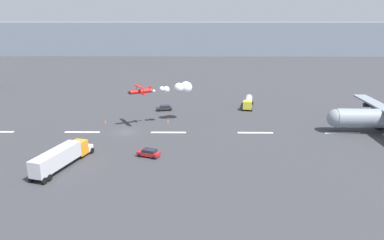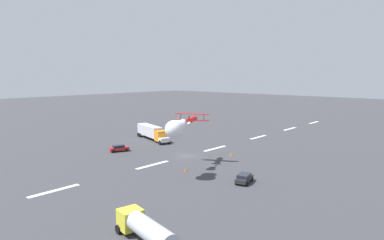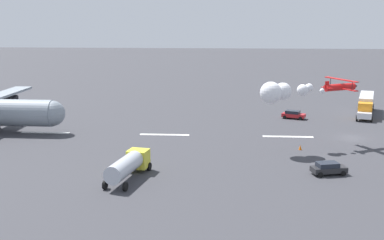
{
  "view_description": "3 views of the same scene",
  "coord_description": "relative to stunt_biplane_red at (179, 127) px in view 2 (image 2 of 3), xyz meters",
  "views": [
    {
      "loc": [
        16.04,
        -77.2,
        25.92
      ],
      "look_at": [
        15.25,
        -3.09,
        3.89
      ],
      "focal_mm": 33.47,
      "sensor_mm": 36.0,
      "label": 1
    },
    {
      "loc": [
        52.34,
        48.15,
        17.35
      ],
      "look_at": [
        3.21,
        4.31,
        8.53
      ],
      "focal_mm": 31.55,
      "sensor_mm": 36.0,
      "label": 2
    },
    {
      "loc": [
        19.75,
        78.58,
        18.85
      ],
      "look_at": [
        25.18,
        0.0,
        2.48
      ],
      "focal_mm": 47.08,
      "sensor_mm": 36.0,
      "label": 3
    }
  ],
  "objects": [
    {
      "name": "ground_plane",
      "position": [
        -11.24,
        -8.4,
        -8.55
      ],
      "size": [
        440.0,
        440.0,
        0.0
      ],
      "primitive_type": "plane",
      "color": "#38383D",
      "rests_on": "ground"
    },
    {
      "name": "runway_stripe_0",
      "position": [
        -80.36,
        -8.4,
        -8.55
      ],
      "size": [
        8.0,
        0.9,
        0.01
      ],
      "primitive_type": "cube",
      "color": "white",
      "rests_on": "ground"
    },
    {
      "name": "runway_stripe_1",
      "position": [
        -60.61,
        -8.4,
        -8.55
      ],
      "size": [
        8.0,
        0.9,
        0.01
      ],
      "primitive_type": "cube",
      "color": "white",
      "rests_on": "ground"
    },
    {
      "name": "runway_stripe_2",
      "position": [
        -40.86,
        -8.4,
        -8.55
      ],
      "size": [
        8.0,
        0.9,
        0.01
      ],
      "primitive_type": "cube",
      "color": "white",
      "rests_on": "ground"
    },
    {
      "name": "runway_stripe_3",
      "position": [
        -21.11,
        -8.4,
        -8.55
      ],
      "size": [
        8.0,
        0.9,
        0.01
      ],
      "primitive_type": "cube",
      "color": "white",
      "rests_on": "ground"
    },
    {
      "name": "runway_stripe_4",
      "position": [
        -1.36,
        -8.4,
        -8.55
      ],
      "size": [
        8.0,
        0.9,
        0.01
      ],
      "primitive_type": "cube",
      "color": "white",
      "rests_on": "ground"
    },
    {
      "name": "runway_stripe_5",
      "position": [
        18.39,
        -8.4,
        -8.55
      ],
      "size": [
        8.0,
        0.9,
        0.01
      ],
      "primitive_type": "cube",
      "color": "white",
      "rests_on": "ground"
    },
    {
      "name": "stunt_biplane_red",
      "position": [
        0.0,
        0.0,
        0.0
      ],
      "size": [
        15.04,
        10.04,
        3.0
      ],
      "color": "red"
    },
    {
      "name": "semi_truck_orange",
      "position": [
        -18.55,
        -28.0,
        -6.42
      ],
      "size": [
        6.91,
        15.03,
        3.7
      ],
      "color": "silver",
      "rests_on": "ground"
    },
    {
      "name": "fuel_tanker_truck",
      "position": [
        19.85,
        14.36,
        -6.81
      ],
      "size": [
        4.33,
        9.41,
        2.9
      ],
      "color": "yellow",
      "rests_on": "ground"
    },
    {
      "name": "followme_car_yellow",
      "position": [
        -4.01,
        -22.86,
        -7.74
      ],
      "size": [
        4.58,
        3.2,
        1.52
      ],
      "color": "#B21E23",
      "rests_on": "ground"
    },
    {
      "name": "airport_staff_sedan",
      "position": [
        -3.92,
        10.9,
        -7.74
      ],
      "size": [
        4.48,
        2.83,
        1.52
      ],
      "color": "#262628",
      "rests_on": "ground"
    },
    {
      "name": "traffic_cone_near",
      "position": [
        -17.6,
        -1.23,
        -8.18
      ],
      "size": [
        0.44,
        0.44,
        0.75
      ],
      "primitive_type": "cone",
      "color": "orange",
      "rests_on": "ground"
    },
    {
      "name": "traffic_cone_far",
      "position": [
        -2.16,
        -0.39,
        -8.18
      ],
      "size": [
        0.44,
        0.44,
        0.75
      ],
      "primitive_type": "cone",
      "color": "orange",
      "rests_on": "ground"
    }
  ]
}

